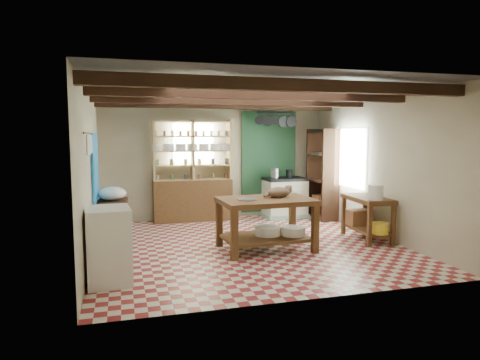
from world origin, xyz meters
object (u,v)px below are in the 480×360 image
object	(u,v)px
stove	(285,197)
white_cabinet	(109,245)
work_table	(266,224)
right_counter	(367,218)
cat	(279,192)
prep_table	(113,221)

from	to	relation	value
stove	white_cabinet	distance (m)	5.09
work_table	stove	bearing A→B (deg)	59.58
stove	right_counter	bearing A→B (deg)	-75.87
white_cabinet	cat	bearing A→B (deg)	16.34
prep_table	cat	size ratio (longest dim) A/B	1.93
prep_table	white_cabinet	bearing A→B (deg)	-86.14
stove	right_counter	world-z (taller)	stove
work_table	stove	world-z (taller)	stove
stove	prep_table	distance (m)	3.94
work_table	cat	distance (m)	0.57
stove	prep_table	size ratio (longest dim) A/B	1.26
work_table	prep_table	bearing A→B (deg)	150.74
work_table	white_cabinet	size ratio (longest dim) A/B	1.55
cat	stove	bearing A→B (deg)	53.70
work_table	white_cabinet	bearing A→B (deg)	-161.28
cat	work_table	bearing A→B (deg)	-178.69
stove	cat	distance (m)	2.69
stove	white_cabinet	world-z (taller)	white_cabinet
stove	right_counter	size ratio (longest dim) A/B	0.85
stove	prep_table	xyz separation A→B (m)	(-3.73, -1.27, -0.08)
right_counter	stove	bearing A→B (deg)	109.03
work_table	right_counter	xyz separation A→B (m)	(1.96, 0.14, -0.03)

